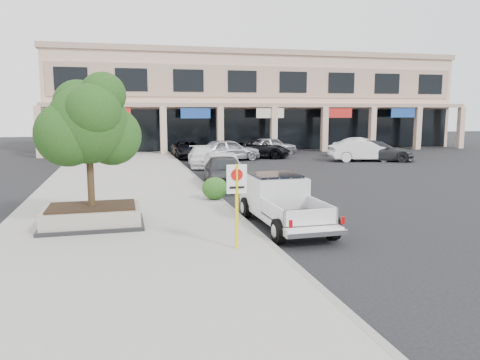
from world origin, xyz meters
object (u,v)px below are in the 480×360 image
curb_car_a (224,171)px  lot_car_f (362,147)px  curb_car_d (188,149)px  no_parking_sign (237,195)px  planter_tree (93,124)px  lot_car_b (362,150)px  lot_car_d (257,149)px  planter (92,216)px  lot_car_a (228,150)px  curb_car_b (222,166)px  lot_car_c (377,151)px  lot_car_e (272,146)px  curb_car_c (203,157)px  pickup_truck (285,203)px

curb_car_a → lot_car_f: 18.88m
curb_car_d → lot_car_f: 14.41m
no_parking_sign → planter_tree: bearing=135.8°
lot_car_b → lot_car_d: (-7.04, 4.34, -0.08)m
planter → lot_car_d: size_ratio=0.60×
no_parking_sign → lot_car_a: size_ratio=0.47×
curb_car_b → lot_car_a: bearing=75.1°
curb_car_a → lot_car_d: (5.76, 13.72, -0.07)m
no_parking_sign → curb_car_b: size_ratio=0.53×
curb_car_b → lot_car_d: size_ratio=0.81×
curb_car_b → lot_car_b: (12.19, 6.12, 0.11)m
lot_car_c → lot_car_d: size_ratio=1.01×
curb_car_d → lot_car_a: (2.77, -2.71, 0.14)m
lot_car_a → lot_car_e: 6.47m
curb_car_b → lot_car_f: lot_car_f is taller
no_parking_sign → lot_car_e: 29.07m
lot_car_d → lot_car_f: lot_car_f is taller
lot_car_a → curb_car_a: bearing=155.2°
curb_car_c → curb_car_d: curb_car_d is taller
curb_car_d → lot_car_c: (13.81, -5.67, 0.08)m
pickup_truck → lot_car_e: 26.06m
lot_car_b → lot_car_e: 8.64m
pickup_truck → lot_car_e: bearing=72.0°
planter → pickup_truck: 6.29m
lot_car_a → lot_car_e: (4.88, 4.24, -0.08)m
curb_car_a → lot_car_e: 18.26m
lot_car_b → lot_car_e: (-4.91, 7.10, -0.06)m
curb_car_b → curb_car_a: bearing=-100.4°
planter → curb_car_a: (5.95, 7.31, 0.33)m
planter → no_parking_sign: no_parking_sign is taller
curb_car_b → lot_car_f: 16.44m
curb_car_a → curb_car_b: 3.31m
curb_car_b → lot_car_c: (13.43, 6.02, 0.07)m
curb_car_d → lot_car_e: (7.66, 1.54, 0.06)m
lot_car_a → planter_tree: bearing=144.5°
curb_car_c → lot_car_f: lot_car_f is taller
curb_car_d → lot_car_c: lot_car_c is taller
planter_tree → lot_car_c: size_ratio=0.75×
planter_tree → curb_car_c: 17.39m
curb_car_a → no_parking_sign: bearing=-94.1°
planter_tree → lot_car_d: bearing=61.0°
planter_tree → lot_car_f: size_ratio=0.82×
lot_car_a → lot_car_b: lot_car_a is taller
lot_car_e → no_parking_sign: bearing=152.8°
lot_car_b → lot_car_f: size_ratio=1.02×
no_parking_sign → curb_car_a: (2.02, 10.85, -0.82)m
no_parking_sign → curb_car_d: bearing=85.0°
curb_car_a → planter: bearing=-122.8°
planter → lot_car_b: 25.10m
planter_tree → curb_car_b: bearing=58.3°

